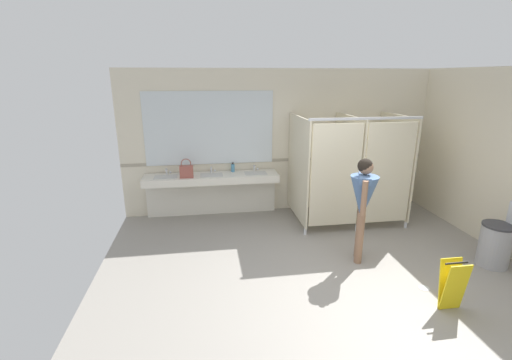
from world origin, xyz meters
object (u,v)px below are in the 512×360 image
at_px(person_standing, 363,198).
at_px(handbag, 186,171).
at_px(wet_floor_sign, 453,285).
at_px(trash_bin, 495,245).
at_px(soap_dispenser, 233,168).

bearing_deg(person_standing, handbag, 144.25).
xyz_separation_m(handbag, wet_floor_sign, (3.16, -3.13, -0.68)).
bearing_deg(wet_floor_sign, person_standing, 114.60).
height_order(trash_bin, soap_dispenser, soap_dispenser).
height_order(trash_bin, wet_floor_sign, trash_bin).
height_order(soap_dispenser, wet_floor_sign, soap_dispenser).
bearing_deg(trash_bin, person_standing, 166.64).
bearing_deg(trash_bin, wet_floor_sign, -147.60).
relative_size(handbag, wet_floor_sign, 0.57).
relative_size(soap_dispenser, wet_floor_sign, 0.30).
bearing_deg(soap_dispenser, handbag, -161.98).
height_order(person_standing, handbag, person_standing).
bearing_deg(handbag, soap_dispenser, 18.02).
xyz_separation_m(trash_bin, soap_dispenser, (-3.58, 2.59, 0.63)).
relative_size(trash_bin, soap_dispenser, 3.45).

